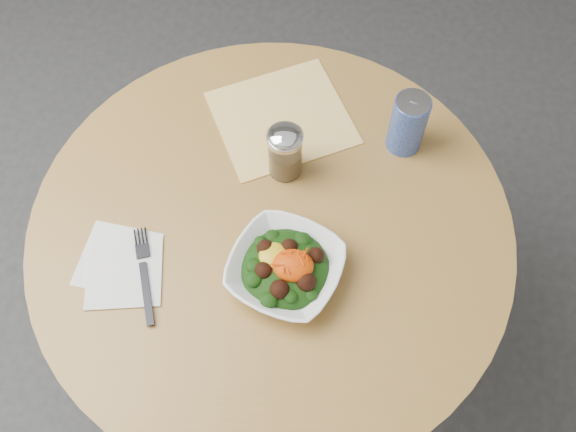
# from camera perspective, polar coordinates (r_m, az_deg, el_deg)

# --- Properties ---
(ground) EXTENTS (6.00, 6.00, 0.00)m
(ground) POSITION_cam_1_polar(r_m,az_deg,el_deg) (1.88, -1.00, -11.44)
(ground) COLOR #2E2E31
(ground) RESTS_ON ground
(table) EXTENTS (0.90, 0.90, 0.75)m
(table) POSITION_cam_1_polar(r_m,az_deg,el_deg) (1.36, -1.35, -4.64)
(table) COLOR black
(table) RESTS_ON ground
(cloth_napkin) EXTENTS (0.34, 0.33, 0.00)m
(cloth_napkin) POSITION_cam_1_polar(r_m,az_deg,el_deg) (1.32, -0.55, 8.73)
(cloth_napkin) COLOR #F7A60D
(cloth_napkin) RESTS_ON table
(paper_napkins) EXTENTS (0.17, 0.18, 0.00)m
(paper_napkins) POSITION_cam_1_polar(r_m,az_deg,el_deg) (1.19, -14.62, -4.33)
(paper_napkins) COLOR white
(paper_napkins) RESTS_ON table
(salad_bowl) EXTENTS (0.25, 0.25, 0.07)m
(salad_bowl) POSITION_cam_1_polar(r_m,az_deg,el_deg) (1.12, -0.23, -4.65)
(salad_bowl) COLOR white
(salad_bowl) RESTS_ON table
(fork) EXTENTS (0.07, 0.19, 0.00)m
(fork) POSITION_cam_1_polar(r_m,az_deg,el_deg) (1.17, -12.65, -4.87)
(fork) COLOR black
(fork) RESTS_ON table
(spice_shaker) EXTENTS (0.07, 0.07, 0.12)m
(spice_shaker) POSITION_cam_1_polar(r_m,az_deg,el_deg) (1.20, -0.26, 5.72)
(spice_shaker) COLOR silver
(spice_shaker) RESTS_ON table
(beverage_can) EXTENTS (0.07, 0.07, 0.13)m
(beverage_can) POSITION_cam_1_polar(r_m,az_deg,el_deg) (1.25, 10.62, 8.10)
(beverage_can) COLOR navy
(beverage_can) RESTS_ON table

